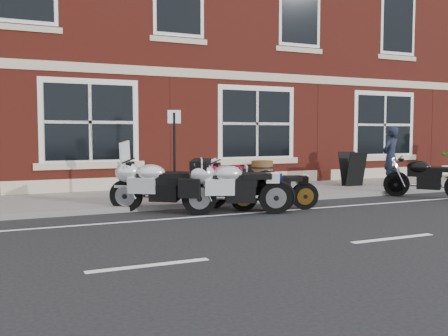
{
  "coord_description": "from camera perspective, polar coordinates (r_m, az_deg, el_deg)",
  "views": [
    {
      "loc": [
        -5.67,
        -9.07,
        1.68
      ],
      "look_at": [
        -0.9,
        1.6,
        0.86
      ],
      "focal_mm": 40.0,
      "sensor_mm": 36.0,
      "label": 1
    }
  ],
  "objects": [
    {
      "name": "moto_touring_silver",
      "position": [
        10.61,
        -7.43,
        -1.79
      ],
      "size": [
        1.96,
        1.44,
        1.51
      ],
      "rotation": [
        0.0,
        0.0,
        0.96
      ],
      "color": "black",
      "rests_on": "ground"
    },
    {
      "name": "a_board_sign",
      "position": [
        15.24,
        14.47,
        -0.08
      ],
      "size": [
        0.61,
        0.41,
        1.02
      ],
      "primitive_type": null,
      "rotation": [
        0.0,
        0.0,
        -0.01
      ],
      "color": "black",
      "rests_on": "sidewalk"
    },
    {
      "name": "pedestrian_left",
      "position": [
        15.63,
        18.51,
        1.29
      ],
      "size": [
        0.74,
        0.6,
        1.76
      ],
      "primitive_type": "imported",
      "rotation": [
        0.0,
        0.0,
        3.47
      ],
      "color": "black",
      "rests_on": "sidewalk"
    },
    {
      "name": "sidewalk",
      "position": [
        13.43,
        1.07,
        -2.92
      ],
      "size": [
        30.0,
        3.0,
        0.12
      ],
      "primitive_type": "cube",
      "color": "slate",
      "rests_on": "ground"
    },
    {
      "name": "moto_naked_black",
      "position": [
        13.94,
        22.0,
        -0.9
      ],
      "size": [
        1.41,
        1.81,
        0.97
      ],
      "rotation": [
        0.0,
        0.0,
        0.65
      ],
      "color": "black",
      "rests_on": "ground"
    },
    {
      "name": "ground",
      "position": [
        10.83,
        7.86,
        -4.96
      ],
      "size": [
        80.0,
        80.0,
        0.0
      ],
      "primitive_type": "plane",
      "color": "black",
      "rests_on": "ground"
    },
    {
      "name": "parking_sign",
      "position": [
        11.2,
        -5.69,
        2.13
      ],
      "size": [
        0.29,
        0.1,
        2.07
      ],
      "rotation": [
        0.0,
        0.0,
        -0.29
      ],
      "color": "black",
      "rests_on": "sidewalk"
    },
    {
      "name": "pub_building",
      "position": [
        20.83,
        -8.07,
        15.94
      ],
      "size": [
        24.0,
        12.0,
        12.0
      ],
      "primitive_type": "cube",
      "color": "maroon",
      "rests_on": "ground"
    },
    {
      "name": "moto_sport_red",
      "position": [
        10.95,
        2.27,
        -1.84
      ],
      "size": [
        1.68,
        1.6,
        0.98
      ],
      "rotation": [
        0.0,
        0.0,
        0.81
      ],
      "color": "black",
      "rests_on": "ground"
    },
    {
      "name": "moto_sport_silver",
      "position": [
        10.32,
        1.29,
        -2.05
      ],
      "size": [
        2.2,
        0.88,
        1.03
      ],
      "rotation": [
        0.0,
        0.0,
        1.24
      ],
      "color": "black",
      "rests_on": "ground"
    },
    {
      "name": "moto_sport_black",
      "position": [
        10.95,
        5.53,
        -2.15
      ],
      "size": [
        1.92,
        0.67,
        0.89
      ],
      "rotation": [
        0.0,
        0.0,
        1.29
      ],
      "color": "black",
      "rests_on": "ground"
    },
    {
      "name": "barrel_planter",
      "position": [
        14.76,
        4.38,
        -0.62
      ],
      "size": [
        0.67,
        0.67,
        0.75
      ],
      "color": "#523715",
      "rests_on": "sidewalk"
    },
    {
      "name": "kerb",
      "position": [
        12.03,
        4.28,
        -3.74
      ],
      "size": [
        30.0,
        0.16,
        0.12
      ],
      "primitive_type": "cube",
      "color": "slate",
      "rests_on": "ground"
    }
  ]
}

